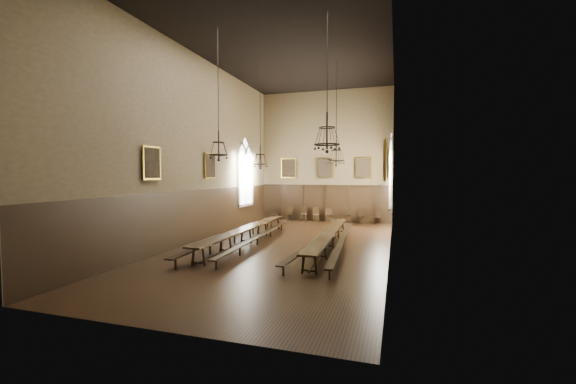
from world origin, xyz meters
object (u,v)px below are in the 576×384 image
at_px(chandelier_back_right, 336,154).
at_px(chair_0, 274,216).
at_px(chair_2, 303,217).
at_px(chandelier_front_left, 219,145).
at_px(bench_right_outer, 342,243).
at_px(chandelier_back_left, 260,157).
at_px(bench_left_outer, 235,237).
at_px(chair_4, 329,218).
at_px(chair_5, 347,218).
at_px(bench_left_inner, 257,239).
at_px(table_left, 246,235).
at_px(chair_3, 316,217).
at_px(table_right, 328,240).
at_px(chair_1, 290,217).
at_px(chair_6, 360,219).
at_px(bench_right_inner, 318,243).
at_px(chair_7, 378,220).
at_px(chandelier_front_right, 327,136).

bearing_deg(chandelier_back_right, chair_0, 133.46).
height_order(chair_2, chandelier_front_left, chandelier_front_left).
relative_size(bench_right_outer, chandelier_back_left, 1.81).
relative_size(chair_0, chandelier_back_left, 0.16).
relative_size(bench_left_outer, chandelier_back_right, 2.06).
height_order(chair_4, chandelier_back_right, chandelier_back_right).
bearing_deg(chair_5, bench_left_inner, -108.23).
relative_size(bench_left_inner, chandelier_back_left, 1.77).
relative_size(table_left, bench_left_outer, 0.90).
height_order(chair_3, chair_4, chair_3).
bearing_deg(chandelier_back_left, bench_left_inner, -71.97).
distance_m(bench_left_outer, chandelier_front_left, 4.82).
distance_m(table_right, chair_5, 8.39).
height_order(bench_left_outer, chair_1, chair_1).
relative_size(chair_1, chandelier_front_left, 0.19).
bearing_deg(bench_left_inner, table_left, 156.22).
xyz_separation_m(chair_3, chair_5, (2.09, 0.06, 0.01)).
height_order(chair_5, chandelier_back_right, chandelier_back_right).
bearing_deg(bench_right_outer, table_right, 166.03).
height_order(chair_1, chair_3, chair_3).
distance_m(bench_left_inner, chair_5, 9.14).
xyz_separation_m(table_left, chair_6, (4.50, 8.42, -0.08)).
distance_m(bench_right_inner, chair_4, 8.72).
height_order(table_right, chandelier_front_left, chandelier_front_left).
relative_size(table_right, chandelier_back_left, 1.73).
relative_size(chair_6, chandelier_back_left, 0.18).
relative_size(bench_left_inner, chair_6, 9.59).
height_order(chair_3, chair_5, chair_5).
bearing_deg(table_left, chandelier_front_left, -90.46).
relative_size(table_right, chair_6, 9.35).
relative_size(table_left, chair_0, 11.23).
xyz_separation_m(chair_4, chair_7, (3.21, 0.03, 0.01)).
relative_size(chair_0, chandelier_front_right, 0.18).
bearing_deg(chair_6, chair_3, -164.53).
height_order(chair_0, chair_3, chair_3).
xyz_separation_m(bench_right_inner, chandelier_back_right, (0.28, 3.03, 4.03)).
distance_m(table_left, chair_7, 10.05).
bearing_deg(bench_right_outer, chair_7, 82.64).
bearing_deg(table_right, chair_3, 106.10).
distance_m(bench_right_outer, chair_3, 8.99).
height_order(chair_1, chandelier_back_left, chandelier_back_left).
xyz_separation_m(chair_5, chandelier_back_right, (0.19, -5.68, 3.99)).
xyz_separation_m(table_left, chair_5, (3.63, 8.35, -0.06)).
bearing_deg(chair_2, chair_7, -4.54).
bearing_deg(chair_6, table_right, -80.85).
xyz_separation_m(table_right, chair_2, (-3.30, 8.31, -0.05)).
height_order(table_right, chair_5, chair_5).
bearing_deg(table_right, chair_5, 92.11).
bearing_deg(chair_6, chair_0, -166.14).
height_order(bench_right_inner, chair_3, chair_3).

